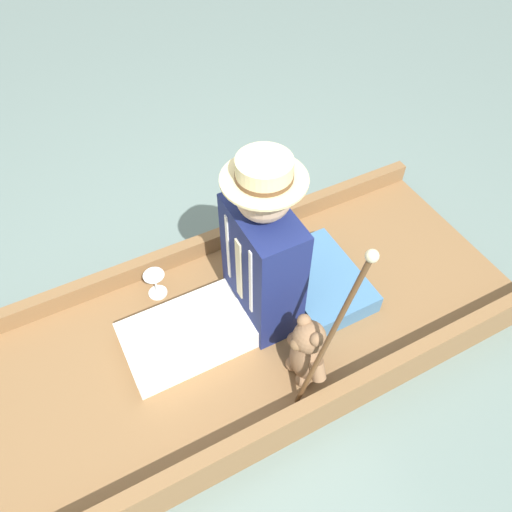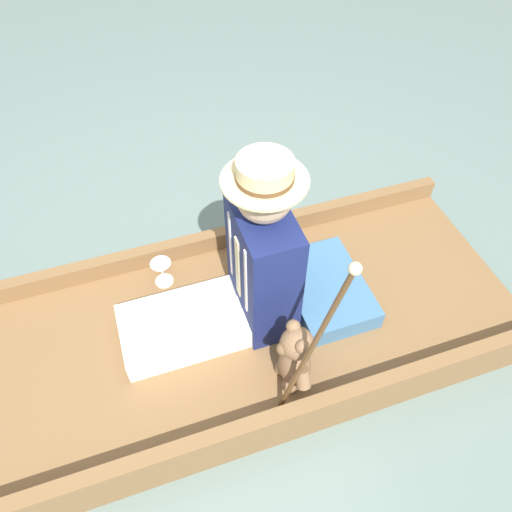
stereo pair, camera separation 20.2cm
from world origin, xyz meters
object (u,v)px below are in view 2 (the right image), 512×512
(teddy_bear, at_px, (294,358))
(walking_cane, at_px, (319,335))
(wine_glass, at_px, (161,268))
(seated_person, at_px, (243,271))

(teddy_bear, bearing_deg, walking_cane, -163.46)
(wine_glass, bearing_deg, walking_cane, -150.94)
(teddy_bear, distance_m, walking_cane, 0.34)
(seated_person, bearing_deg, wine_glass, 33.85)
(wine_glass, xyz_separation_m, walking_cane, (-0.78, -0.44, 0.38))
(wine_glass, bearing_deg, teddy_bear, -149.29)
(seated_person, height_order, walking_cane, seated_person)
(seated_person, relative_size, wine_glass, 6.37)
(seated_person, distance_m, walking_cane, 0.51)
(wine_glass, height_order, walking_cane, walking_cane)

